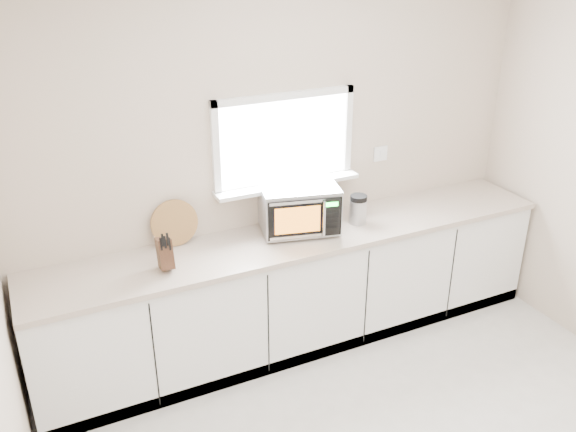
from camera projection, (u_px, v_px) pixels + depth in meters
back_wall at (283, 164)px, 4.48m from camera, size 4.00×0.17×2.70m
cabinets at (300, 291)px, 4.63m from camera, size 3.92×0.60×0.88m
countertop at (301, 237)px, 4.43m from camera, size 3.92×0.64×0.04m
microwave at (299, 207)px, 4.42m from camera, size 0.63×0.54×0.35m
knife_block at (165, 253)px, 3.92m from camera, size 0.10×0.19×0.27m
cutting_board at (174, 223)px, 4.22m from camera, size 0.33×0.08×0.33m
coffee_grinder at (358, 209)px, 4.56m from camera, size 0.15×0.15×0.23m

